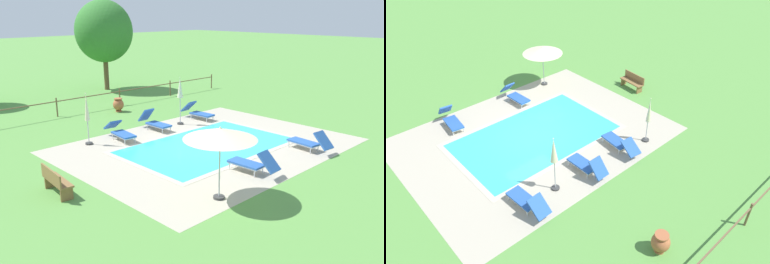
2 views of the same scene
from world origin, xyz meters
The scene contains 15 objects.
ground_plane centered at (0.00, 0.00, 0.00)m, with size 160.00×160.00×0.00m, color #599342.
pool_deck_paving centered at (0.00, 0.00, 0.00)m, with size 11.73×9.00×0.01m, color #B2A893.
swimming_pool_water centered at (0.00, 0.00, 0.01)m, with size 7.10×4.37×0.01m, color #38C6D1.
pool_coping_rim centered at (0.00, 0.00, 0.01)m, with size 7.58×4.85×0.01m.
sun_lounger_north_near_steps centered at (2.95, 3.51, 0.38)m, with size 0.70×1.98×0.90m.
sun_lounger_north_mid centered at (-1.18, -3.29, 0.38)m, with size 0.69×1.95×0.92m.
sun_lounger_north_far centered at (2.47, -3.41, 0.39)m, with size 0.81×1.97×0.93m.
sun_lounger_south_near_corner centered at (-2.16, 3.37, 0.37)m, with size 0.83×2.08×0.80m.
sun_lounger_south_far centered at (-0.02, 3.52, 0.39)m, with size 0.63×1.89×0.97m.
patio_umbrella_open_foreground centered at (-3.57, -3.83, 2.08)m, with size 2.24×2.24×2.31m.
patio_umbrella_closed_row_west centered at (1.55, 3.39, 1.71)m, with size 0.32×0.32×2.44m.
patio_umbrella_closed_row_mid_east centered at (-3.55, 3.75, 1.39)m, with size 0.32×0.32×2.26m.
wooden_bench_lawn_side centered at (-6.99, -0.02, 0.47)m, with size 0.58×1.53×0.87m.
terracotta_urn_near_fence centered at (0.90, 7.90, 0.42)m, with size 0.62×0.62×0.79m.
perimeter_fence centered at (-0.11, 9.27, 0.71)m, with size 20.75×0.08×1.05m.
Camera 2 is at (7.94, 11.67, 9.99)m, focal length 34.17 mm.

